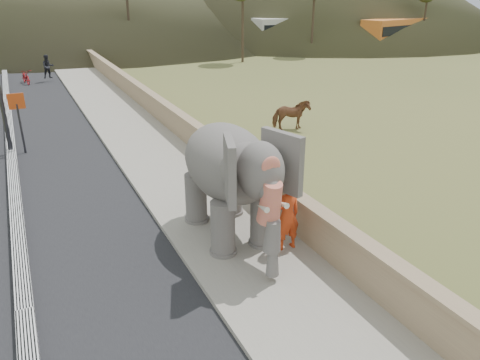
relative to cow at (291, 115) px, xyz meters
name	(u,v)px	position (x,y,z in m)	size (l,w,h in m)	color
ground	(257,267)	(-6.70, -9.47, -0.70)	(160.00, 160.00, 0.00)	olive
road	(13,165)	(-11.70, 0.53, -0.68)	(7.00, 120.00, 0.03)	black
median	(12,162)	(-11.70, 0.53, -0.59)	(0.35, 120.00, 0.22)	black
walkway	(145,145)	(-6.70, 0.53, -0.62)	(3.00, 120.00, 0.15)	#9E9687
parapet	(182,129)	(-5.05, 0.53, -0.15)	(0.30, 120.00, 1.10)	tan
signboard	(18,113)	(-11.20, 1.70, 0.94)	(0.60, 0.08, 2.40)	#2D2D33
cow	(291,115)	(0.00, 0.00, 0.00)	(0.75, 1.65, 1.40)	brown
distant_car	(279,44)	(13.49, 24.48, 0.02)	(1.70, 4.23, 1.44)	silver
bus_white	(302,33)	(17.48, 26.44, 0.85)	(2.50, 11.00, 3.10)	silver
bus_orange	(402,34)	(26.15, 20.70, 0.85)	(2.50, 11.00, 3.10)	orange
elephant_and_man	(228,179)	(-6.68, -7.83, 0.95)	(2.36, 4.21, 3.03)	slate
motorcyclist	(35,73)	(-9.79, 17.22, 0.01)	(2.38, 1.90, 1.84)	maroon
trees	(113,19)	(-3.83, 19.17, 3.23)	(48.39, 42.87, 8.98)	#473828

